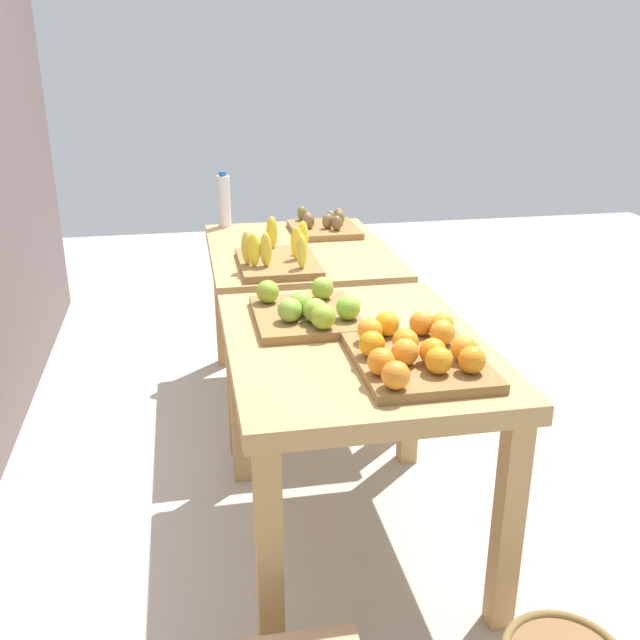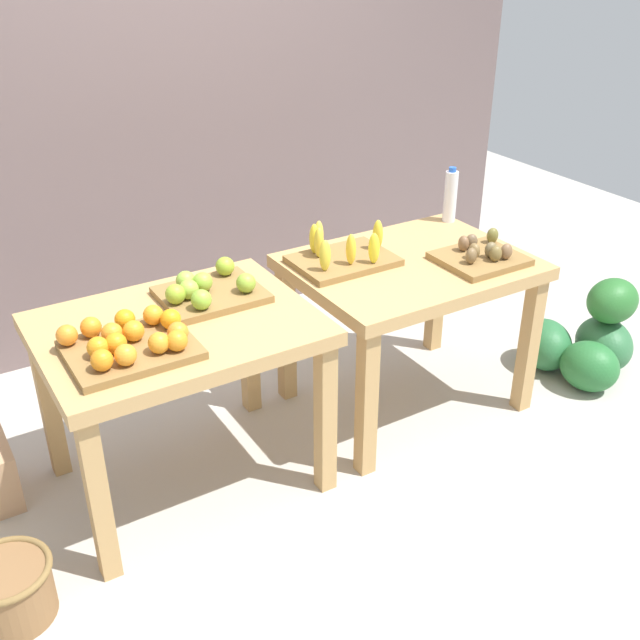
{
  "view_description": "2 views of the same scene",
  "coord_description": "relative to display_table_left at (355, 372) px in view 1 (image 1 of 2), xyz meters",
  "views": [
    {
      "loc": [
        -2.58,
        0.5,
        1.62
      ],
      "look_at": [
        0.06,
        -0.0,
        0.59
      ],
      "focal_mm": 40.47,
      "sensor_mm": 36.0,
      "label": 1
    },
    {
      "loc": [
        -1.41,
        -2.45,
        2.13
      ],
      "look_at": [
        0.08,
        -0.0,
        0.59
      ],
      "focal_mm": 42.6,
      "sensor_mm": 36.0,
      "label": 2
    }
  ],
  "objects": [
    {
      "name": "display_table_left",
      "position": [
        0.0,
        0.0,
        0.0
      ],
      "size": [
        1.04,
        0.8,
        0.75
      ],
      "color": "tan",
      "rests_on": "ground_plane"
    },
    {
      "name": "orange_bin",
      "position": [
        -0.22,
        -0.13,
        0.16
      ],
      "size": [
        0.46,
        0.36,
        0.11
      ],
      "color": "olive",
      "rests_on": "display_table_left"
    },
    {
      "name": "banana_crate",
      "position": [
        0.84,
        0.13,
        0.15
      ],
      "size": [
        0.44,
        0.32,
        0.17
      ],
      "color": "olive",
      "rests_on": "display_table_right"
    },
    {
      "name": "kiwi_bin",
      "position": [
        1.38,
        -0.17,
        0.14
      ],
      "size": [
        0.36,
        0.32,
        0.1
      ],
      "color": "olive",
      "rests_on": "display_table_right"
    },
    {
      "name": "watermelon_pile",
      "position": [
        2.09,
        -0.27,
        -0.46
      ],
      "size": [
        0.63,
        0.64,
        0.51
      ],
      "color": "#2F673C",
      "rests_on": "ground_plane"
    },
    {
      "name": "display_table_right",
      "position": [
        1.12,
        0.0,
        0.0
      ],
      "size": [
        1.04,
        0.8,
        0.75
      ],
      "color": "tan",
      "rests_on": "ground_plane"
    },
    {
      "name": "apple_bin",
      "position": [
        0.19,
        0.12,
        0.15
      ],
      "size": [
        0.4,
        0.34,
        0.11
      ],
      "color": "olive",
      "rests_on": "display_table_left"
    },
    {
      "name": "water_bottle",
      "position": [
        1.59,
        0.3,
        0.24
      ],
      "size": [
        0.06,
        0.06,
        0.28
      ],
      "color": "silver",
      "rests_on": "display_table_right"
    },
    {
      "name": "ground_plane",
      "position": [
        0.56,
        0.0,
        -0.64
      ],
      "size": [
        8.0,
        8.0,
        0.0
      ],
      "primitive_type": "plane",
      "color": "#B2ACA2"
    }
  ]
}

